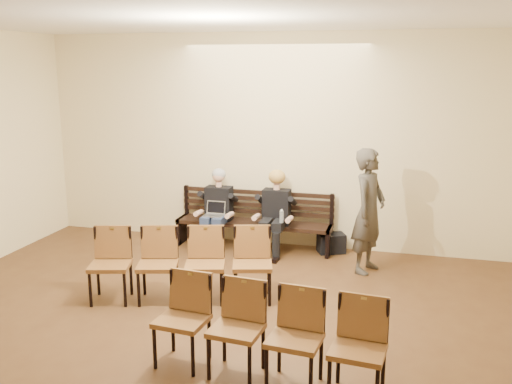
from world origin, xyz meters
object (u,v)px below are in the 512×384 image
(bag, at_px, (331,243))
(chair_row_front, at_px, (181,265))
(passerby, at_px, (369,202))
(bench, at_px, (254,235))
(chair_row_back, at_px, (265,335))
(seated_woman, at_px, (275,215))
(water_bottle, at_px, (281,224))
(laptop, at_px, (214,217))
(seated_man, at_px, (217,210))

(bag, xyz_separation_m, chair_row_front, (-1.60, -2.42, 0.32))
(bag, xyz_separation_m, passerby, (0.62, -0.70, 0.90))
(bag, distance_m, chair_row_front, 2.92)
(passerby, distance_m, chair_row_front, 2.87)
(bag, bearing_deg, bench, -175.54)
(chair_row_back, bearing_deg, bench, 112.14)
(seated_woman, height_order, water_bottle, seated_woman)
(laptop, bearing_deg, passerby, -2.67)
(water_bottle, relative_size, chair_row_back, 0.09)
(laptop, bearing_deg, bag, 16.29)
(seated_man, bearing_deg, seated_woman, 0.00)
(bench, bearing_deg, laptop, -152.76)
(laptop, xyz_separation_m, water_bottle, (1.15, -0.09, -0.01))
(seated_man, xyz_separation_m, seated_woman, (0.98, 0.00, -0.01))
(laptop, xyz_separation_m, chair_row_back, (1.77, -3.58, -0.10))
(bag, bearing_deg, chair_row_back, -91.49)
(bag, height_order, chair_row_back, chair_row_back)
(seated_woman, relative_size, chair_row_back, 0.55)
(seated_woman, xyz_separation_m, chair_row_back, (0.79, -3.76, -0.16))
(seated_man, height_order, passerby, passerby)
(laptop, xyz_separation_m, passerby, (2.49, -0.30, 0.49))
(seated_man, bearing_deg, water_bottle, -13.26)
(bench, distance_m, passerby, 2.16)
(passerby, bearing_deg, chair_row_front, 146.26)
(bench, relative_size, chair_row_front, 1.12)
(passerby, relative_size, chair_row_front, 0.91)
(passerby, distance_m, chair_row_back, 3.41)
(bag, relative_size, chair_row_back, 0.19)
(laptop, bearing_deg, bench, 31.35)
(bench, height_order, bag, bench)
(seated_man, relative_size, bag, 3.03)
(seated_woman, bearing_deg, bag, 13.91)
(bench, xyz_separation_m, seated_man, (-0.59, -0.12, 0.41))
(laptop, height_order, chair_row_back, chair_row_back)
(water_bottle, height_order, passerby, passerby)
(seated_man, height_order, water_bottle, seated_man)
(seated_woman, height_order, chair_row_back, seated_woman)
(bag, height_order, chair_row_front, chair_row_front)
(laptop, height_order, chair_row_front, chair_row_front)
(chair_row_front, distance_m, chair_row_back, 2.17)
(seated_woman, distance_m, bag, 1.03)
(water_bottle, bearing_deg, chair_row_front, -114.58)
(passerby, bearing_deg, bag, 59.95)
(bag, distance_m, passerby, 1.29)
(seated_woman, bearing_deg, laptop, -169.40)
(bag, relative_size, chair_row_front, 0.18)
(seated_woman, height_order, bag, seated_woman)
(chair_row_front, bearing_deg, seated_man, 81.17)
(passerby, bearing_deg, chair_row_back, -173.88)
(laptop, relative_size, passerby, 0.15)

